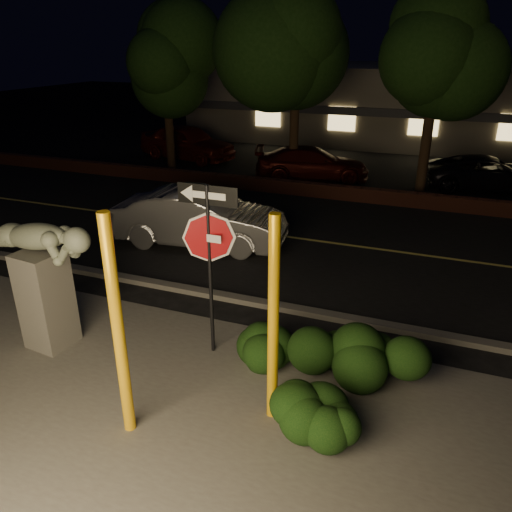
% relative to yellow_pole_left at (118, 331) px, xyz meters
% --- Properties ---
extents(ground, '(90.00, 90.00, 0.00)m').
position_rel_yellow_pole_left_xyz_m(ground, '(0.56, 11.27, -1.68)').
color(ground, black).
rests_on(ground, ground).
extents(patio, '(14.00, 6.00, 0.02)m').
position_rel_yellow_pole_left_xyz_m(patio, '(0.56, 0.27, -1.67)').
color(patio, '#4C4944').
rests_on(patio, ground).
extents(road, '(80.00, 8.00, 0.01)m').
position_rel_yellow_pole_left_xyz_m(road, '(0.56, 8.27, -1.68)').
color(road, black).
rests_on(road, ground).
extents(lane_marking, '(80.00, 0.12, 0.00)m').
position_rel_yellow_pole_left_xyz_m(lane_marking, '(0.56, 8.27, -1.66)').
color(lane_marking, '#BBAC4A').
rests_on(lane_marking, road).
extents(curb, '(80.00, 0.25, 0.12)m').
position_rel_yellow_pole_left_xyz_m(curb, '(0.56, 4.17, -1.62)').
color(curb, '#4C4944').
rests_on(curb, ground).
extents(brick_wall, '(40.00, 0.35, 0.50)m').
position_rel_yellow_pole_left_xyz_m(brick_wall, '(0.56, 12.57, -1.43)').
color(brick_wall, '#461F16').
rests_on(brick_wall, ground).
extents(parking_lot, '(40.00, 12.00, 0.01)m').
position_rel_yellow_pole_left_xyz_m(parking_lot, '(0.56, 18.27, -1.67)').
color(parking_lot, black).
rests_on(parking_lot, ground).
extents(building, '(22.00, 10.20, 4.00)m').
position_rel_yellow_pole_left_xyz_m(building, '(0.56, 26.25, 0.32)').
color(building, '#675F52').
rests_on(building, ground).
extents(tree_far_a, '(4.60, 4.60, 7.43)m').
position_rel_yellow_pole_left_xyz_m(tree_far_a, '(-7.44, 14.27, 3.66)').
color(tree_far_a, black).
rests_on(tree_far_a, ground).
extents(tree_far_b, '(5.20, 5.20, 8.41)m').
position_rel_yellow_pole_left_xyz_m(tree_far_b, '(-1.94, 14.47, 4.37)').
color(tree_far_b, black).
rests_on(tree_far_b, ground).
extents(tree_far_c, '(4.80, 4.80, 7.84)m').
position_rel_yellow_pole_left_xyz_m(tree_far_c, '(3.06, 14.07, 3.98)').
color(tree_far_c, black).
rests_on(tree_far_c, ground).
extents(yellow_pole_left, '(0.17, 0.17, 3.36)m').
position_rel_yellow_pole_left_xyz_m(yellow_pole_left, '(0.00, 0.00, 0.00)').
color(yellow_pole_left, '#F1AE14').
rests_on(yellow_pole_left, ground).
extents(yellow_pole_right, '(0.16, 0.16, 3.24)m').
position_rel_yellow_pole_left_xyz_m(yellow_pole_right, '(1.85, 1.02, -0.06)').
color(yellow_pole_right, '#F0AD0D').
rests_on(yellow_pole_right, ground).
extents(signpost, '(1.07, 0.07, 3.14)m').
position_rel_yellow_pole_left_xyz_m(signpost, '(0.28, 2.25, 0.56)').
color(signpost, black).
rests_on(signpost, ground).
extents(sculpture, '(2.35, 0.86, 2.50)m').
position_rel_yellow_pole_left_xyz_m(sculpture, '(-2.59, 1.39, -0.14)').
color(sculpture, '#4C4944').
rests_on(sculpture, ground).
extents(hedge_center, '(1.94, 1.13, 0.95)m').
position_rel_yellow_pole_left_xyz_m(hedge_center, '(1.58, 2.13, -1.20)').
color(hedge_center, black).
rests_on(hedge_center, ground).
extents(hedge_right, '(2.05, 1.58, 1.19)m').
position_rel_yellow_pole_left_xyz_m(hedge_right, '(3.06, 2.26, -1.08)').
color(hedge_right, black).
rests_on(hedge_right, ground).
extents(hedge_far_right, '(1.40, 0.99, 0.90)m').
position_rel_yellow_pole_left_xyz_m(hedge_far_right, '(2.65, 0.84, -1.23)').
color(hedge_far_right, black).
rests_on(hedge_far_right, ground).
extents(silver_sedan, '(4.86, 2.18, 1.55)m').
position_rel_yellow_pole_left_xyz_m(silver_sedan, '(-2.29, 6.89, -0.91)').
color(silver_sedan, '#AFB0B4').
rests_on(silver_sedan, ground).
extents(parked_car_red, '(5.12, 2.95, 1.64)m').
position_rel_yellow_pole_left_xyz_m(parked_car_red, '(-7.81, 16.45, -0.86)').
color(parked_car_red, maroon).
rests_on(parked_car_red, ground).
extents(parked_car_darkred, '(4.93, 3.16, 1.33)m').
position_rel_yellow_pole_left_xyz_m(parked_car_darkred, '(-1.27, 14.88, -1.02)').
color(parked_car_darkred, '#3D0C08').
rests_on(parked_car_darkred, ground).
extents(parked_car_dark, '(4.91, 2.94, 1.28)m').
position_rel_yellow_pole_left_xyz_m(parked_car_dark, '(5.40, 15.78, -1.04)').
color(parked_car_dark, black).
rests_on(parked_car_dark, ground).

